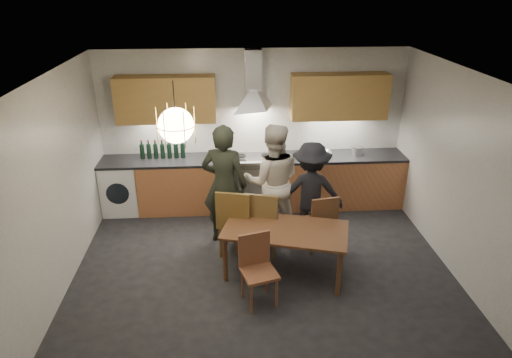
{
  "coord_description": "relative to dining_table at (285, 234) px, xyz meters",
  "views": [
    {
      "loc": [
        -0.44,
        -5.01,
        3.61
      ],
      "look_at": [
        -0.07,
        0.4,
        1.2
      ],
      "focal_mm": 32.0,
      "sensor_mm": 36.0,
      "label": 1
    }
  ],
  "objects": [
    {
      "name": "chair_back_left",
      "position": [
        -0.64,
        0.47,
        -0.0
      ],
      "size": [
        0.56,
        0.56,
        1.02
      ],
      "rotation": [
        0.0,
        0.0,
        2.9
      ],
      "color": "brown",
      "rests_on": "ground"
    },
    {
      "name": "stock_pot",
      "position": [
        1.45,
        1.95,
        0.38
      ],
      "size": [
        0.22,
        0.22,
        0.13
      ],
      "primitive_type": "cylinder",
      "rotation": [
        0.0,
        0.0,
        0.22
      ],
      "color": "silver",
      "rests_on": "counter_run"
    },
    {
      "name": "dining_table",
      "position": [
        0.0,
        0.0,
        0.0
      ],
      "size": [
        1.73,
        1.18,
        0.66
      ],
      "rotation": [
        0.0,
        0.0,
        -0.28
      ],
      "color": "brown",
      "rests_on": "ground"
    },
    {
      "name": "person_mid",
      "position": [
        -0.06,
        1.02,
        0.28
      ],
      "size": [
        0.88,
        0.71,
        1.74
      ],
      "primitive_type": "imported",
      "rotation": [
        0.0,
        0.0,
        3.09
      ],
      "color": "beige",
      "rests_on": "ground"
    },
    {
      "name": "chair_back_right",
      "position": [
        0.58,
        0.51,
        -0.09
      ],
      "size": [
        0.46,
        0.46,
        0.88
      ],
      "rotation": [
        0.0,
        0.0,
        3.32
      ],
      "color": "brown",
      "rests_on": "ground"
    },
    {
      "name": "mixing_bowl",
      "position": [
        0.85,
        1.93,
        0.35
      ],
      "size": [
        0.33,
        0.33,
        0.07
      ],
      "primitive_type": "imported",
      "rotation": [
        0.0,
        0.0,
        -0.12
      ],
      "color": "silver",
      "rests_on": "counter_run"
    },
    {
      "name": "chair_front",
      "position": [
        -0.4,
        -0.51,
        -0.09
      ],
      "size": [
        0.49,
        0.49,
        0.87
      ],
      "rotation": [
        0.0,
        0.0,
        0.29
      ],
      "color": "brown",
      "rests_on": "ground"
    },
    {
      "name": "wall_fixtures",
      "position": [
        -0.27,
        2.06,
        1.29
      ],
      "size": [
        4.3,
        0.54,
        1.1
      ],
      "color": "tan",
      "rests_on": "ground"
    },
    {
      "name": "person_right",
      "position": [
        0.48,
        0.9,
        0.16
      ],
      "size": [
        1.02,
        0.66,
        1.5
      ],
      "primitive_type": "imported",
      "rotation": [
        0.0,
        0.0,
        3.04
      ],
      "color": "black",
      "rests_on": "ground"
    },
    {
      "name": "ground",
      "position": [
        -0.27,
        -0.01,
        -0.59
      ],
      "size": [
        5.0,
        5.0,
        0.0
      ],
      "primitive_type": "plane",
      "color": "black",
      "rests_on": "ground"
    },
    {
      "name": "wine_bottles",
      "position": [
        -1.76,
        2.02,
        0.47
      ],
      "size": [
        0.73,
        0.07,
        0.31
      ],
      "color": "black",
      "rests_on": "counter_run"
    },
    {
      "name": "room_shell",
      "position": [
        -0.27,
        -0.01,
        1.12
      ],
      "size": [
        5.02,
        4.52,
        2.61
      ],
      "color": "silver",
      "rests_on": "ground"
    },
    {
      "name": "pendant_lamp",
      "position": [
        -1.27,
        -0.11,
        1.51
      ],
      "size": [
        0.43,
        0.43,
        0.7
      ],
      "color": "black",
      "rests_on": "ground"
    },
    {
      "name": "chair_back_mid",
      "position": [
        -0.25,
        0.44,
        -0.02
      ],
      "size": [
        0.56,
        0.56,
        0.99
      ],
      "rotation": [
        0.0,
        0.0,
        2.86
      ],
      "color": "brown",
      "rests_on": "ground"
    },
    {
      "name": "range_stove",
      "position": [
        -0.27,
        1.94,
        -0.15
      ],
      "size": [
        0.9,
        0.6,
        0.92
      ],
      "color": "silver",
      "rests_on": "ground"
    },
    {
      "name": "counter_run",
      "position": [
        -0.25,
        1.94,
        -0.14
      ],
      "size": [
        5.0,
        0.62,
        0.9
      ],
      "color": "#C87E4D",
      "rests_on": "ground"
    },
    {
      "name": "person_left",
      "position": [
        -0.77,
        0.89,
        0.31
      ],
      "size": [
        0.74,
        0.58,
        1.79
      ],
      "primitive_type": "imported",
      "rotation": [
        0.0,
        0.0,
        2.89
      ],
      "color": "black",
      "rests_on": "ground"
    }
  ]
}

